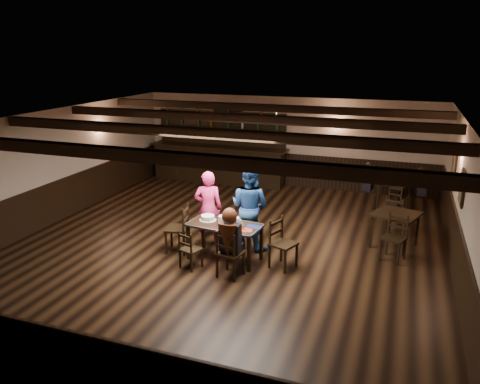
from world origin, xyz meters
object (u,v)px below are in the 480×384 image
(woman_pink, at_px, (208,208))
(man_blue, at_px, (250,207))
(dining_table, at_px, (225,228))
(cake, at_px, (208,218))
(chair_near_right, at_px, (228,251))
(bar_counter, at_px, (219,159))
(chair_near_left, at_px, (188,247))

(woman_pink, height_order, man_blue, man_blue)
(dining_table, distance_m, cake, 0.43)
(chair_near_right, bearing_deg, dining_table, 115.66)
(woman_pink, bearing_deg, bar_counter, -91.60)
(cake, bearing_deg, woman_pink, 112.37)
(chair_near_left, distance_m, bar_counter, 6.28)
(chair_near_right, distance_m, bar_counter, 6.64)
(chair_near_right, relative_size, cake, 2.72)
(woman_pink, bearing_deg, chair_near_left, 74.57)
(chair_near_left, distance_m, chair_near_right, 0.85)
(dining_table, bearing_deg, bar_counter, 113.05)
(chair_near_left, relative_size, bar_counter, 0.17)
(chair_near_right, distance_m, man_blue, 1.52)
(dining_table, xyz_separation_m, bar_counter, (-2.29, 5.37, 0.07))
(chair_near_right, relative_size, bar_counter, 0.21)
(chair_near_right, relative_size, woman_pink, 0.57)
(chair_near_left, distance_m, cake, 0.82)
(woman_pink, relative_size, cake, 4.82)
(chair_near_right, xyz_separation_m, man_blue, (-0.08, 1.48, 0.36))
(bar_counter, bearing_deg, chair_near_left, -73.41)
(chair_near_left, height_order, cake, cake)
(dining_table, height_order, chair_near_left, chair_near_left)
(chair_near_left, height_order, woman_pink, woman_pink)
(woman_pink, bearing_deg, dining_table, 113.89)
(chair_near_right, bearing_deg, cake, 132.46)
(cake, bearing_deg, bar_counter, 109.66)
(woman_pink, xyz_separation_m, man_blue, (0.89, 0.13, 0.09))
(dining_table, xyz_separation_m, cake, (-0.40, 0.09, 0.14))
(dining_table, height_order, man_blue, man_blue)
(man_blue, xyz_separation_m, bar_counter, (-2.56, 4.62, -0.18))
(chair_near_left, height_order, man_blue, man_blue)
(chair_near_left, xyz_separation_m, cake, (0.10, 0.73, 0.35))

